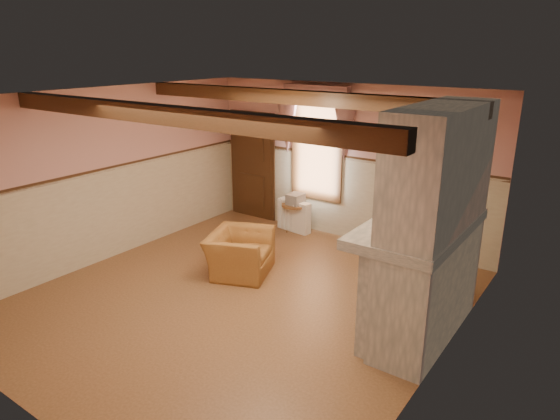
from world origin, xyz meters
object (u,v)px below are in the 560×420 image
Objects in this scene: bowl at (415,223)px; mantel_clock at (442,199)px; side_table at (294,218)px; oil_lamp at (428,206)px; radiator at (294,216)px; armchair at (240,253)px.

mantel_clock is at bearing 90.00° from bowl.
side_table is 1.66× the size of bowl.
radiator is at bearing 149.89° from oil_lamp.
armchair is 3.08× the size of bowl.
armchair is at bearing -80.65° from side_table.
bowl is 0.96m from mantel_clock.
side_table is at bearing 150.03° from oil_lamp.
mantel_clock reaches higher than radiator.
side_table is 2.29× the size of mantel_clock.
bowl is at bearing -35.34° from side_table.
bowl is at bearing -90.00° from oil_lamp.
armchair is 3.64× the size of oil_lamp.
mantel_clock is at bearing 90.00° from oil_lamp.
oil_lamp is at bearing -23.50° from radiator.
side_table is at bearing -12.17° from armchair.
side_table is (-0.33, 2.03, -0.06)m from armchair.
side_table is at bearing -37.05° from radiator.
oil_lamp is at bearing -29.97° from side_table.
side_table is 0.05m from radiator.
oil_lamp reaches higher than radiator.
radiator reaches higher than side_table.
oil_lamp reaches higher than mantel_clock.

